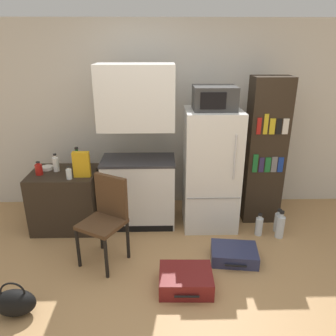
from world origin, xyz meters
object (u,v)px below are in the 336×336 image
(water_bottle_front, at_px, (278,222))
(water_bottle_back, at_px, (259,226))
(side_table, at_px, (66,199))
(refrigerator, at_px, (211,170))
(water_bottle_middle, at_px, (280,226))
(kitchen_hutch, at_px, (138,155))
(suitcase_large_flat, at_px, (186,280))
(bottle_clear_short, at_px, (69,174))
(bookshelf, at_px, (265,152))
(bottle_ketchup_red, at_px, (39,169))
(microwave, at_px, (214,98))
(bottle_green_tall, at_px, (77,160))
(handbag, at_px, (15,302))
(cereal_box, at_px, (81,164))
(bottle_amber_beer, at_px, (87,163))
(chair, at_px, (107,213))
(bottle_milk_white, at_px, (56,164))
(suitcase_small_flat, at_px, (234,254))
(bowl, at_px, (47,168))

(water_bottle_front, relative_size, water_bottle_back, 1.04)
(side_table, distance_m, refrigerator, 1.83)
(water_bottle_front, xyz_separation_m, water_bottle_middle, (-0.02, -0.14, 0.02))
(kitchen_hutch, height_order, suitcase_large_flat, kitchen_hutch)
(bottle_clear_short, relative_size, water_bottle_front, 0.51)
(bookshelf, xyz_separation_m, bottle_ketchup_red, (-2.72, -0.22, -0.12))
(microwave, xyz_separation_m, bottle_green_tall, (-1.62, 0.08, -0.76))
(microwave, bearing_deg, bookshelf, 11.46)
(handbag, bearing_deg, water_bottle_back, 26.10)
(bottle_green_tall, bearing_deg, bookshelf, 1.48)
(suitcase_large_flat, bearing_deg, bottle_clear_short, 144.15)
(bottle_green_tall, xyz_separation_m, water_bottle_back, (2.19, -0.37, -0.73))
(bookshelf, height_order, cereal_box, bookshelf)
(bottle_amber_beer, height_order, cereal_box, cereal_box)
(bottle_clear_short, bearing_deg, bottle_amber_beer, 61.99)
(handbag, bearing_deg, chair, 48.55)
(bottle_milk_white, distance_m, water_bottle_middle, 2.79)
(bottle_amber_beer, bearing_deg, suitcase_small_flat, -26.30)
(water_bottle_middle, bearing_deg, microwave, 156.79)
(bottle_milk_white, xyz_separation_m, suitcase_large_flat, (1.49, -1.22, -0.73))
(bookshelf, height_order, bowl, bookshelf)
(bottle_amber_beer, relative_size, water_bottle_front, 0.67)
(bottle_clear_short, xyz_separation_m, bottle_green_tall, (0.03, 0.30, 0.06))
(suitcase_small_flat, bearing_deg, microwave, 109.55)
(cereal_box, height_order, water_bottle_middle, cereal_box)
(bottle_milk_white, height_order, bowl, bottle_milk_white)
(suitcase_large_flat, xyz_separation_m, suitcase_small_flat, (0.55, 0.42, -0.02))
(kitchen_hutch, distance_m, cereal_box, 0.67)
(bottle_ketchup_red, bearing_deg, microwave, 2.27)
(bowl, bearing_deg, bookshelf, 1.13)
(cereal_box, bearing_deg, bottle_clear_short, -152.68)
(water_bottle_middle, bearing_deg, side_table, 172.65)
(microwave, height_order, chair, microwave)
(bottle_green_tall, bearing_deg, bottle_ketchup_red, -159.13)
(bottle_green_tall, bearing_deg, bottle_clear_short, -96.01)
(bottle_ketchup_red, bearing_deg, cereal_box, -7.69)
(microwave, relative_size, water_bottle_front, 1.61)
(bottle_ketchup_red, xyz_separation_m, suitcase_large_flat, (1.66, -1.11, -0.71))
(water_bottle_front, distance_m, water_bottle_middle, 0.14)
(bowl, bearing_deg, suitcase_small_flat, -21.56)
(cereal_box, bearing_deg, side_table, 152.52)
(suitcase_large_flat, bearing_deg, suitcase_small_flat, 38.61)
(bottle_amber_beer, height_order, chair, bottle_amber_beer)
(kitchen_hutch, height_order, handbag, kitchen_hutch)
(kitchen_hutch, relative_size, bottle_clear_short, 13.01)
(side_table, xyz_separation_m, bowl, (-0.21, 0.10, 0.38))
(bottle_ketchup_red, height_order, bowl, bottle_ketchup_red)
(bottle_milk_white, distance_m, suitcase_large_flat, 2.06)
(side_table, distance_m, bookshelf, 2.54)
(bowl, height_order, handbag, bowl)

